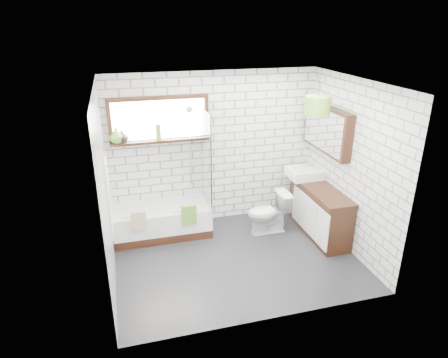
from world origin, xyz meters
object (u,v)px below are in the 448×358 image
object	(u,v)px
toilet	(268,213)
basin	(305,173)
bathtub	(162,221)
pendant	(318,106)
vanity	(319,211)

from	to	relation	value
toilet	basin	bearing A→B (deg)	106.46
bathtub	toilet	xyz separation A→B (m)	(1.66, -0.36, 0.10)
bathtub	pendant	size ratio (longest dim) A/B	4.20
vanity	basin	size ratio (longest dim) A/B	2.65
basin	vanity	bearing A→B (deg)	-82.89
pendant	vanity	bearing A→B (deg)	15.21
vanity	pendant	bearing A→B (deg)	-164.79
basin	pendant	xyz separation A→B (m)	(-0.17, -0.54, 1.23)
basin	toilet	bearing A→B (deg)	-162.47
toilet	pendant	xyz separation A→B (m)	(0.53, -0.32, 1.76)
vanity	basin	xyz separation A→B (m)	(-0.06, 0.48, 0.47)
bathtub	vanity	bearing A→B (deg)	-14.41
vanity	toilet	xyz separation A→B (m)	(-0.76, 0.26, -0.06)
toilet	pendant	distance (m)	1.87
bathtub	pendant	distance (m)	2.95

